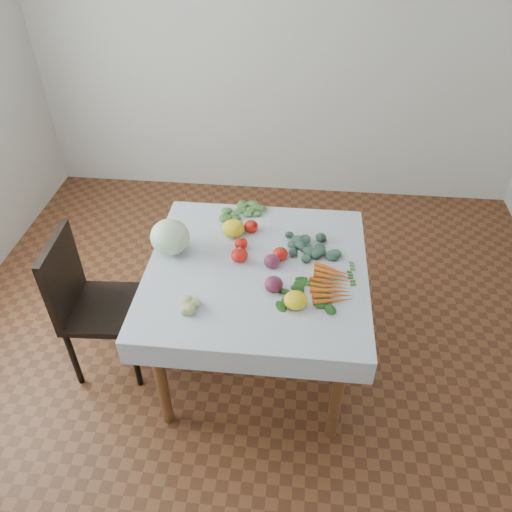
{
  "coord_description": "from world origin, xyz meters",
  "views": [
    {
      "loc": [
        0.19,
        -1.92,
        2.43
      ],
      "look_at": [
        -0.01,
        0.01,
        0.82
      ],
      "focal_mm": 35.0,
      "sensor_mm": 36.0,
      "label": 1
    }
  ],
  "objects": [
    {
      "name": "tablecloth",
      "position": [
        0.0,
        0.0,
        0.75
      ],
      "size": [
        1.12,
        1.12,
        0.01
      ],
      "primitive_type": "cube",
      "color": "white",
      "rests_on": "table"
    },
    {
      "name": "heirloom_back",
      "position": [
        -0.16,
        0.27,
        0.8
      ],
      "size": [
        0.13,
        0.13,
        0.09
      ],
      "primitive_type": "ellipsoid",
      "rotation": [
        0.0,
        0.0,
        0.02
      ],
      "color": "yellow",
      "rests_on": "tablecloth"
    },
    {
      "name": "dill_bunch",
      "position": [
        -0.11,
        0.48,
        0.77
      ],
      "size": [
        0.26,
        0.2,
        0.03
      ],
      "color": "#49803A",
      "rests_on": "tablecloth"
    },
    {
      "name": "tomato_d",
      "position": [
        -0.09,
        0.04,
        0.79
      ],
      "size": [
        0.1,
        0.1,
        0.08
      ],
      "primitive_type": "ellipsoid",
      "rotation": [
        0.0,
        0.0,
        0.16
      ],
      "color": "red",
      "rests_on": "tablecloth"
    },
    {
      "name": "basil_bunch",
      "position": [
        0.27,
        -0.18,
        0.76
      ],
      "size": [
        0.28,
        0.24,
        0.01
      ],
      "color": "#1A551A",
      "rests_on": "tablecloth"
    },
    {
      "name": "tomatillo_cluster",
      "position": [
        -0.28,
        -0.32,
        0.78
      ],
      "size": [
        0.15,
        0.1,
        0.04
      ],
      "color": "#ACB96A",
      "rests_on": "tablecloth"
    },
    {
      "name": "onion_b",
      "position": [
        0.08,
        0.02,
        0.79
      ],
      "size": [
        0.11,
        0.11,
        0.07
      ],
      "primitive_type": "ellipsoid",
      "rotation": [
        0.0,
        0.0,
        0.42
      ],
      "color": "#5B1A3F",
      "rests_on": "tablecloth"
    },
    {
      "name": "tomato_b",
      "position": [
        0.12,
        0.08,
        0.79
      ],
      "size": [
        0.09,
        0.09,
        0.07
      ],
      "primitive_type": "ellipsoid",
      "rotation": [
        0.0,
        0.0,
        0.21
      ],
      "color": "red",
      "rests_on": "tablecloth"
    },
    {
      "name": "tomato_a",
      "position": [
        -0.06,
        0.31,
        0.79
      ],
      "size": [
        0.1,
        0.1,
        0.07
      ],
      "primitive_type": "ellipsoid",
      "rotation": [
        0.0,
        0.0,
        -0.24
      ],
      "color": "red",
      "rests_on": "tablecloth"
    },
    {
      "name": "onion_a",
      "position": [
        0.1,
        -0.16,
        0.79
      ],
      "size": [
        0.09,
        0.09,
        0.08
      ],
      "primitive_type": "ellipsoid",
      "rotation": [
        0.0,
        0.0,
        -0.04
      ],
      "color": "#5B1A3F",
      "rests_on": "tablecloth"
    },
    {
      "name": "tomato_c",
      "position": [
        -0.1,
        0.15,
        0.79
      ],
      "size": [
        0.09,
        0.09,
        0.06
      ],
      "primitive_type": "ellipsoid",
      "rotation": [
        0.0,
        0.0,
        0.24
      ],
      "color": "red",
      "rests_on": "tablecloth"
    },
    {
      "name": "table",
      "position": [
        0.0,
        0.0,
        0.65
      ],
      "size": [
        1.0,
        1.0,
        0.75
      ],
      "color": "brown",
      "rests_on": "ground"
    },
    {
      "name": "carrot_bunch",
      "position": [
        0.38,
        -0.11,
        0.77
      ],
      "size": [
        0.2,
        0.31,
        0.03
      ],
      "color": "orange",
      "rests_on": "tablecloth"
    },
    {
      "name": "back_wall",
      "position": [
        0.0,
        2.0,
        1.35
      ],
      "size": [
        4.0,
        0.04,
        2.7
      ],
      "primitive_type": "cube",
      "color": "silver",
      "rests_on": "ground"
    },
    {
      "name": "kale_bunch",
      "position": [
        0.28,
        0.16,
        0.77
      ],
      "size": [
        0.29,
        0.24,
        0.04
      ],
      "color": "#365840",
      "rests_on": "tablecloth"
    },
    {
      "name": "cabbage",
      "position": [
        -0.47,
        0.09,
        0.85
      ],
      "size": [
        0.21,
        0.21,
        0.18
      ],
      "primitive_type": "ellipsoid",
      "rotation": [
        0.0,
        0.0,
        0.02
      ],
      "color": "#D8F1CA",
      "rests_on": "tablecloth"
    },
    {
      "name": "chair",
      "position": [
        -0.93,
        -0.07,
        0.52
      ],
      "size": [
        0.43,
        0.43,
        0.9
      ],
      "color": "black",
      "rests_on": "ground"
    },
    {
      "name": "heirloom_front",
      "position": [
        0.21,
        -0.26,
        0.79
      ],
      "size": [
        0.13,
        0.13,
        0.08
      ],
      "primitive_type": "ellipsoid",
      "rotation": [
        0.0,
        0.0,
        0.15
      ],
      "color": "yellow",
      "rests_on": "tablecloth"
    },
    {
      "name": "ground",
      "position": [
        0.0,
        0.0,
        0.0
      ],
      "size": [
        4.0,
        4.0,
        0.0
      ],
      "primitive_type": "plane",
      "color": "brown"
    }
  ]
}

